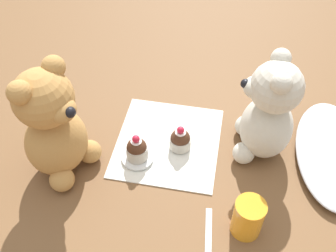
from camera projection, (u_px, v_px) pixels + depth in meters
The scene contains 10 objects.
ground_plane at pixel (168, 143), 0.90m from camera, with size 4.00×4.00×0.00m, color brown.
knitted_placemat at pixel (168, 142), 0.90m from camera, with size 0.25×0.23×0.01m, color silver.
tulle_cloth at pixel (332, 152), 0.86m from camera, with size 0.31×0.16×0.03m, color silver.
teddy_bear_cream at pixel (268, 113), 0.81m from camera, with size 0.13×0.13×0.25m.
teddy_bear_tan at pixel (53, 126), 0.77m from camera, with size 0.17×0.16×0.26m.
cupcake_near_cream_bear at pixel (180, 140), 0.87m from camera, with size 0.05×0.05×0.06m.
saucer_plate at pixel (138, 157), 0.86m from camera, with size 0.07×0.07×0.01m, color silver.
cupcake_near_tan_bear at pixel (137, 149), 0.84m from camera, with size 0.05×0.05×0.07m.
juice_glass at pixel (248, 218), 0.72m from camera, with size 0.06×0.06×0.08m, color orange.
teaspoon at pixel (209, 233), 0.75m from camera, with size 0.11×0.01×0.01m, color silver.
Camera 1 is at (0.57, 0.11, 0.69)m, focal length 42.00 mm.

